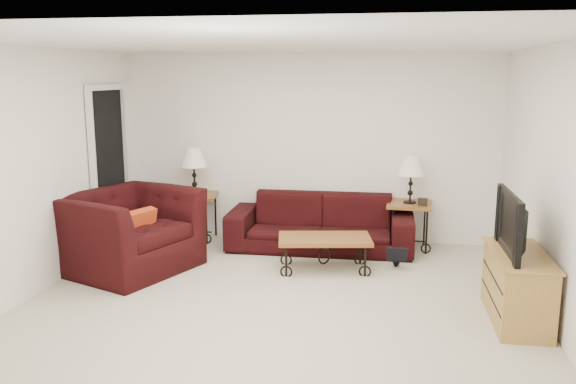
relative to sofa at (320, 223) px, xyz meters
The scene contains 20 objects.
ground 2.06m from the sofa, 95.96° to the right, with size 5.00×5.00×0.00m, color #BAB59F.
wall_back 1.05m from the sofa, 113.73° to the left, with size 5.00×0.02×2.50m, color white.
wall_front 4.61m from the sofa, 92.67° to the right, with size 5.00×0.02×2.50m, color white.
wall_left 3.50m from the sofa, 143.31° to the right, with size 0.02×5.00×2.50m, color white.
wall_right 3.18m from the sofa, 41.43° to the right, with size 0.02×5.00×2.50m, color white.
ceiling 2.96m from the sofa, 95.96° to the right, with size 5.00×5.00×0.00m, color white.
doorway 2.79m from the sofa, behind, with size 0.08×0.94×2.04m, color black.
sofa is the anchor object (origin of this frame).
side_table_left 1.75m from the sofa, behind, with size 0.58×0.58×0.63m, color brown.
side_table_right 1.15m from the sofa, ahead, with size 0.56×0.56×0.61m, color brown.
lamp_left 1.85m from the sofa, behind, with size 0.36×0.36×0.63m, color black, non-canonical shape.
lamp_right 1.28m from the sofa, ahead, with size 0.34×0.34×0.61m, color black, non-canonical shape.
photo_frame_left 1.92m from the sofa, behind, with size 0.13×0.02×0.10m, color black.
photo_frame_right 1.32m from the sofa, ahead, with size 0.12×0.02×0.10m, color black.
coffee_table 0.89m from the sofa, 80.71° to the right, with size 1.05×0.57×0.39m, color brown.
armchair 2.40m from the sofa, 150.29° to the right, with size 1.40×1.22×0.91m, color black.
throw_pillow 2.31m from the sofa, 147.35° to the right, with size 0.41×0.11×0.41m, color #DD471C.
tv_stand 2.85m from the sofa, 44.80° to the right, with size 0.45×1.07×0.64m, color tan.
television 2.89m from the sofa, 45.08° to the right, with size 0.96×0.13×0.55m, color black.
backpack 1.15m from the sofa, 32.28° to the right, with size 0.36×0.28×0.47m, color black.
Camera 1 is at (0.98, -5.38, 2.22)m, focal length 36.96 mm.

